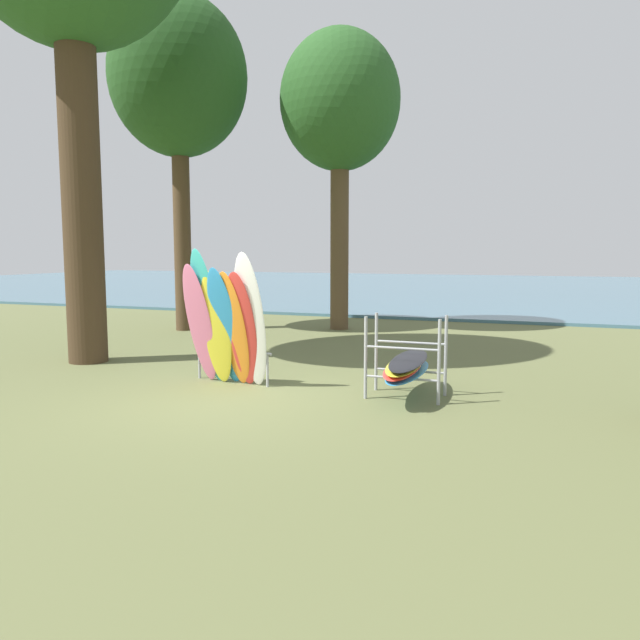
# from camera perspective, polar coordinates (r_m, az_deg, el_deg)

# --- Properties ---
(ground_plane) EXTENTS (80.00, 80.00, 0.00)m
(ground_plane) POSITION_cam_1_polar(r_m,az_deg,el_deg) (9.43, -8.45, -7.26)
(ground_plane) COLOR #60663D
(lake_water) EXTENTS (80.00, 36.00, 0.10)m
(lake_water) POSITION_cam_1_polar(r_m,az_deg,el_deg) (37.72, 13.69, 2.98)
(lake_water) COLOR #477084
(lake_water) RESTS_ON ground
(tree_mid_behind) EXTENTS (3.31, 3.31, 8.22)m
(tree_mid_behind) POSITION_cam_1_polar(r_m,az_deg,el_deg) (17.80, 1.87, 19.38)
(tree_mid_behind) COLOR brown
(tree_mid_behind) RESTS_ON ground
(tree_far_left_back) EXTENTS (3.72, 3.72, 9.04)m
(tree_far_left_back) POSITION_cam_1_polar(r_m,az_deg,el_deg) (18.16, -13.04, 20.96)
(tree_far_left_back) COLOR #4C3823
(tree_far_left_back) RESTS_ON ground
(leaning_board_pile) EXTENTS (1.59, 0.73, 2.27)m
(leaning_board_pile) POSITION_cam_1_polar(r_m,az_deg,el_deg) (10.19, -8.87, -0.45)
(leaning_board_pile) COLOR pink
(leaning_board_pile) RESTS_ON ground
(board_storage_rack) EXTENTS (1.15, 2.13, 1.25)m
(board_storage_rack) POSITION_cam_1_polar(r_m,az_deg,el_deg) (9.42, 8.04, -4.18)
(board_storage_rack) COLOR #9EA0A5
(board_storage_rack) RESTS_ON ground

